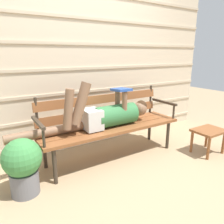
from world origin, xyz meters
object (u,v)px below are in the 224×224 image
Objects in this scene: park_bench at (109,121)px; reclining_person at (106,114)px; footstool at (209,134)px; potted_plant at (23,164)px.

reclining_person is (-0.09, -0.07, 0.12)m from park_bench.
footstool is 2.30m from potted_plant.
park_bench is 1.04× the size of reclining_person.
park_bench is 0.17m from reclining_person.
park_bench reaches higher than footstool.
park_bench is 4.46× the size of footstool.
footstool is (1.25, -0.58, -0.32)m from reclining_person.
reclining_person is at bearing 10.76° from potted_plant.
footstool is at bearing -24.89° from reclining_person.
reclining_person is at bearing -141.89° from park_bench.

